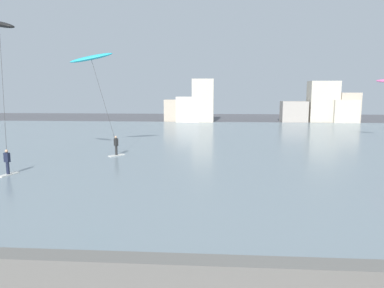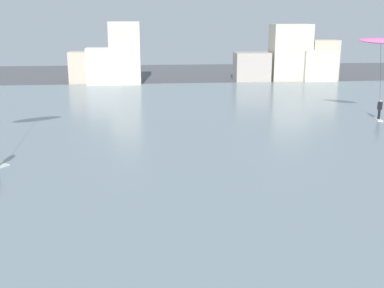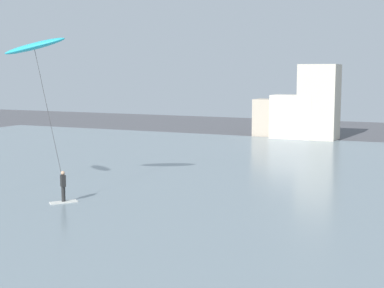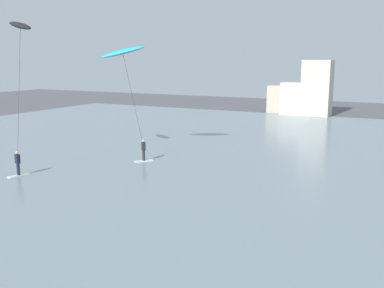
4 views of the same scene
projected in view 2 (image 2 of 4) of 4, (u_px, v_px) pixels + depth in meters
The scene contains 3 objects.
water_bay at pixel (170, 134), 35.23m from camera, with size 84.00×52.00×0.10m, color gray.
far_shore_buildings at pixel (224, 60), 61.48m from camera, with size 34.11×4.92×7.55m.
kitesurfer_pink at pixel (381, 48), 37.05m from camera, with size 3.31×3.34×6.69m.
Camera 2 is at (-1.52, -3.94, 8.45)m, focal length 45.63 mm.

